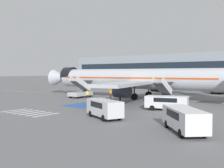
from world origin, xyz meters
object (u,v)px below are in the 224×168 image
object	(u,v)px
service_van_2	(104,107)
baggage_cart	(103,100)
service_van_0	(167,102)
fuel_tanker	(220,85)
boarding_stairs_forward	(81,92)
terminal_building	(182,69)
airliner	(138,79)
ground_crew_1	(87,94)
boarding_stairs_aft	(163,96)
ground_crew_0	(120,94)
service_van_1	(184,118)
ground_crew_2	(111,92)

from	to	relation	value
service_van_2	baggage_cart	bearing A→B (deg)	-116.25
service_van_2	service_van_0	bearing A→B (deg)	-170.78
fuel_tanker	baggage_cart	xyz separation A→B (m)	(-10.93, -28.31, -1.57)
fuel_tanker	service_van_2	distance (m)	40.75
service_van_2	boarding_stairs_forward	bearing A→B (deg)	-105.71
terminal_building	service_van_0	bearing A→B (deg)	-70.11
airliner	boarding_stairs_forward	size ratio (longest dim) A/B	7.78
boarding_stairs_forward	ground_crew_1	world-z (taller)	boarding_stairs_forward
boarding_stairs_aft	ground_crew_1	distance (m)	12.94
service_van_0	ground_crew_1	xyz separation A→B (m)	(-16.43, 3.90, -0.12)
airliner	service_van_0	bearing A→B (deg)	-139.63
fuel_tanker	ground_crew_0	size ratio (longest dim) A/B	4.76
fuel_tanker	service_van_1	world-z (taller)	fuel_tanker
service_van_1	terminal_building	world-z (taller)	terminal_building
baggage_cart	boarding_stairs_forward	bearing A→B (deg)	-176.84
service_van_1	service_van_2	world-z (taller)	service_van_2
ground_crew_0	boarding_stairs_aft	bearing A→B (deg)	-48.31
service_van_2	airliner	bearing A→B (deg)	-132.91
boarding_stairs_aft	service_van_2	world-z (taller)	boarding_stairs_aft
fuel_tanker	service_van_2	world-z (taller)	fuel_tanker
baggage_cart	ground_crew_0	xyz separation A→B (m)	(1.50, 2.54, 0.79)
service_van_2	baggage_cart	distance (m)	15.90
boarding_stairs_aft	ground_crew_0	distance (m)	7.21
service_van_2	ground_crew_1	world-z (taller)	service_van_2
ground_crew_1	boarding_stairs_aft	bearing A→B (deg)	-21.81
terminal_building	airliner	bearing A→B (deg)	-76.19
boarding_stairs_forward	service_van_0	distance (m)	20.75
boarding_stairs_forward	boarding_stairs_aft	size ratio (longest dim) A/B	1.00
service_van_0	ground_crew_2	bearing A→B (deg)	47.90
boarding_stairs_aft	fuel_tanker	world-z (taller)	boarding_stairs_aft
fuel_tanker	ground_crew_1	distance (m)	31.49
airliner	baggage_cart	xyz separation A→B (m)	(-1.87, -7.56, -3.27)
fuel_tanker	ground_crew_0	bearing A→B (deg)	-113.39
service_van_2	ground_crew_1	size ratio (longest dim) A/B	3.13
terminal_building	boarding_stairs_aft	bearing A→B (deg)	-71.22
boarding_stairs_aft	baggage_cart	distance (m)	9.40
service_van_0	service_van_2	world-z (taller)	service_van_2
service_van_1	baggage_cart	xyz separation A→B (m)	(-18.65, 13.66, -0.87)
ground_crew_1	ground_crew_2	world-z (taller)	ground_crew_2
service_van_2	terminal_building	world-z (taller)	terminal_building
boarding_stairs_forward	baggage_cart	xyz separation A→B (m)	(7.39, -2.57, -0.73)
ground_crew_0	service_van_1	bearing A→B (deg)	-100.67
service_van_1	ground_crew_2	bearing A→B (deg)	97.57
boarding_stairs_forward	ground_crew_2	bearing A→B (deg)	12.64
airliner	baggage_cart	bearing A→B (deg)	162.20
boarding_stairs_aft	fuel_tanker	size ratio (longest dim) A/B	0.62
ground_crew_1	service_van_2	bearing A→B (deg)	-78.90
service_van_2	ground_crew_0	size ratio (longest dim) A/B	2.86
boarding_stairs_forward	fuel_tanker	xyz separation A→B (m)	(18.32, 25.74, 0.84)
airliner	service_van_0	world-z (taller)	airliner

